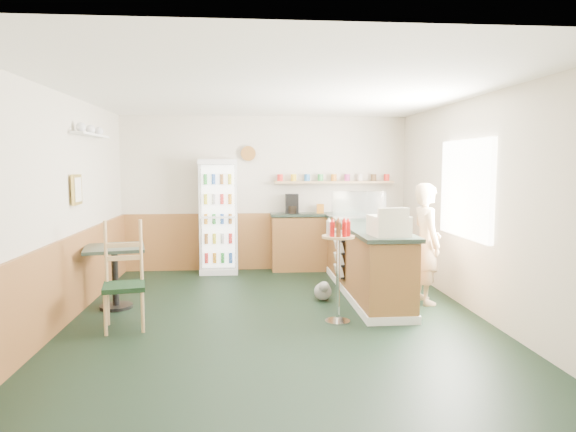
{
  "coord_description": "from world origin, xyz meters",
  "views": [
    {
      "loc": [
        -0.37,
        -6.07,
        1.86
      ],
      "look_at": [
        0.2,
        0.6,
        1.19
      ],
      "focal_mm": 32.0,
      "sensor_mm": 36.0,
      "label": 1
    }
  ],
  "objects": [
    {
      "name": "ground",
      "position": [
        0.0,
        0.0,
        0.0
      ],
      "size": [
        6.0,
        6.0,
        0.0
      ],
      "primitive_type": "plane",
      "color": "black",
      "rests_on": "ground"
    },
    {
      "name": "room_envelope",
      "position": [
        -0.23,
        0.73,
        1.52
      ],
      "size": [
        5.04,
        6.02,
        2.72
      ],
      "color": "beige",
      "rests_on": "ground"
    },
    {
      "name": "service_counter",
      "position": [
        1.35,
        1.07,
        0.46
      ],
      "size": [
        0.68,
        3.01,
        1.01
      ],
      "color": "olive",
      "rests_on": "ground"
    },
    {
      "name": "back_counter",
      "position": [
        1.19,
        2.8,
        0.55
      ],
      "size": [
        2.24,
        0.42,
        1.69
      ],
      "color": "olive",
      "rests_on": "ground"
    },
    {
      "name": "drinks_fridge",
      "position": [
        -0.82,
        2.74,
        0.97
      ],
      "size": [
        0.64,
        0.54,
        1.95
      ],
      "color": "silver",
      "rests_on": "ground"
    },
    {
      "name": "display_case",
      "position": [
        1.35,
        1.59,
        1.23
      ],
      "size": [
        0.78,
        0.41,
        0.44
      ],
      "color": "silver",
      "rests_on": "service_counter"
    },
    {
      "name": "cash_register",
      "position": [
        1.35,
        -0.09,
        1.13
      ],
      "size": [
        0.46,
        0.48,
        0.24
      ],
      "primitive_type": "cube",
      "rotation": [
        0.0,
        0.0,
        0.1
      ],
      "color": "beige",
      "rests_on": "service_counter"
    },
    {
      "name": "shopkeeper",
      "position": [
        2.05,
        0.54,
        0.81
      ],
      "size": [
        0.41,
        0.55,
        1.62
      ],
      "primitive_type": "imported",
      "rotation": [
        0.0,
        0.0,
        1.61
      ],
      "color": "tan",
      "rests_on": "ground"
    },
    {
      "name": "condiment_stand",
      "position": [
        0.71,
        -0.22,
        0.83
      ],
      "size": [
        0.39,
        0.39,
        1.21
      ],
      "rotation": [
        0.0,
        0.0,
        0.14
      ],
      "color": "silver",
      "rests_on": "ground"
    },
    {
      "name": "newspaper_rack",
      "position": [
        0.99,
        1.2,
        0.57
      ],
      "size": [
        0.09,
        0.43,
        0.69
      ],
      "color": "black",
      "rests_on": "ground"
    },
    {
      "name": "cafe_table",
      "position": [
        -2.05,
        0.62,
        0.57
      ],
      "size": [
        0.88,
        0.88,
        0.81
      ],
      "rotation": [
        0.0,
        0.0,
        0.22
      ],
      "color": "black",
      "rests_on": "ground"
    },
    {
      "name": "cafe_chair",
      "position": [
        -1.74,
        -0.16,
        0.64
      ],
      "size": [
        0.53,
        0.53,
        1.22
      ],
      "rotation": [
        0.0,
        0.0,
        0.19
      ],
      "color": "black",
      "rests_on": "ground"
    },
    {
      "name": "dog_doorstop",
      "position": [
        0.69,
        0.76,
        0.14
      ],
      "size": [
        0.24,
        0.31,
        0.29
      ],
      "rotation": [
        0.0,
        0.0,
        -0.38
      ],
      "color": "gray",
      "rests_on": "ground"
    }
  ]
}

